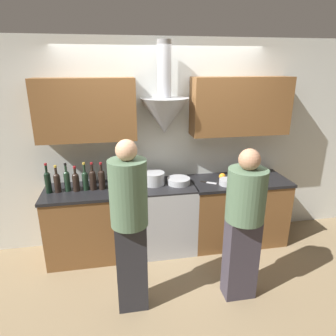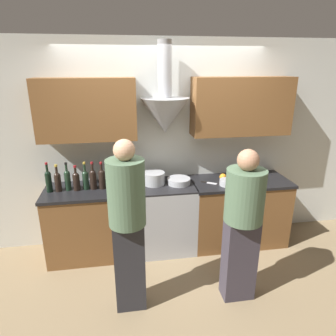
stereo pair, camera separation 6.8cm
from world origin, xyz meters
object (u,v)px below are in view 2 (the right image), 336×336
object	(u,v)px
wine_bottle_2	(67,179)
wine_bottle_6	(102,178)
stock_pot	(154,178)
wine_bottle_7	(111,177)
wine_bottle_1	(58,181)
wine_bottle_8	(120,176)
person_foreground_right	(243,222)
wine_bottle_4	(86,179)
saucepan	(227,182)
wine_bottle_3	(76,180)
wine_bottle_5	(93,178)
stove_range	(167,216)
wine_bottle_0	(48,180)
mixing_bowl	(179,181)
orange_fruit	(223,177)
person_foreground_left	(128,221)

from	to	relation	value
wine_bottle_2	wine_bottle_6	size ratio (longest dim) A/B	1.03
wine_bottle_2	stock_pot	xyz separation A→B (m)	(1.02, 0.03, -0.06)
wine_bottle_2	wine_bottle_7	size ratio (longest dim) A/B	0.98
wine_bottle_1	wine_bottle_8	distance (m)	0.71
stock_pot	person_foreground_right	world-z (taller)	person_foreground_right
wine_bottle_7	wine_bottle_8	xyz separation A→B (m)	(0.10, 0.02, -0.00)
wine_bottle_4	saucepan	distance (m)	1.71
wine_bottle_3	wine_bottle_8	distance (m)	0.51
wine_bottle_7	person_foreground_right	bearing A→B (deg)	-38.35
wine_bottle_5	wine_bottle_8	size ratio (longest dim) A/B	0.98
wine_bottle_7	saucepan	xyz separation A→B (m)	(1.40, -0.13, -0.10)
stove_range	wine_bottle_1	world-z (taller)	wine_bottle_1
person_foreground_right	wine_bottle_0	bearing A→B (deg)	153.11
wine_bottle_8	person_foreground_right	xyz separation A→B (m)	(1.15, -1.01, -0.15)
wine_bottle_4	mixing_bowl	size ratio (longest dim) A/B	1.18
wine_bottle_2	stove_range	bearing A→B (deg)	-0.66
wine_bottle_1	wine_bottle_2	world-z (taller)	wine_bottle_2
wine_bottle_1	wine_bottle_8	xyz separation A→B (m)	(0.71, 0.01, 0.00)
wine_bottle_3	wine_bottle_6	world-z (taller)	wine_bottle_6
wine_bottle_8	wine_bottle_6	bearing A→B (deg)	-175.94
wine_bottle_2	orange_fruit	distance (m)	1.91
wine_bottle_0	person_foreground_left	world-z (taller)	person_foreground_left
stove_range	saucepan	xyz separation A→B (m)	(0.73, -0.14, 0.47)
stock_pot	wine_bottle_1	bearing A→B (deg)	-177.61
wine_bottle_5	person_foreground_right	distance (m)	1.78
person_foreground_left	stock_pot	bearing A→B (deg)	70.68
stove_range	wine_bottle_1	bearing A→B (deg)	-179.88
orange_fruit	person_foreground_left	xyz separation A→B (m)	(-1.24, -1.00, 0.02)
stove_range	saucepan	size ratio (longest dim) A/B	4.66
mixing_bowl	person_foreground_right	xyz separation A→B (m)	(0.43, -1.00, -0.06)
wine_bottle_5	wine_bottle_7	world-z (taller)	wine_bottle_7
wine_bottle_3	wine_bottle_7	bearing A→B (deg)	-0.13
wine_bottle_8	wine_bottle_1	bearing A→B (deg)	-178.82
wine_bottle_1	wine_bottle_6	xyz separation A→B (m)	(0.50, -0.00, 0.00)
wine_bottle_5	orange_fruit	world-z (taller)	wine_bottle_5
wine_bottle_8	person_foreground_left	world-z (taller)	person_foreground_left
person_foreground_left	person_foreground_right	xyz separation A→B (m)	(1.09, -0.03, -0.08)
wine_bottle_4	wine_bottle_8	world-z (taller)	wine_bottle_8
wine_bottle_2	wine_bottle_8	size ratio (longest dim) A/B	0.99
saucepan	person_foreground_left	xyz separation A→B (m)	(-1.24, -0.83, 0.02)
wine_bottle_0	mixing_bowl	size ratio (longest dim) A/B	1.25
stove_range	wine_bottle_7	world-z (taller)	wine_bottle_7
wine_bottle_2	person_foreground_right	world-z (taller)	person_foreground_right
wine_bottle_7	saucepan	world-z (taller)	wine_bottle_7
wine_bottle_7	mixing_bowl	distance (m)	0.83
wine_bottle_3	wine_bottle_5	distance (m)	0.19
stock_pot	wine_bottle_6	bearing A→B (deg)	-175.67
wine_bottle_5	wine_bottle_6	xyz separation A→B (m)	(0.10, -0.01, -0.00)
saucepan	person_foreground_right	world-z (taller)	person_foreground_right
wine_bottle_3	wine_bottle_8	bearing A→B (deg)	2.04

